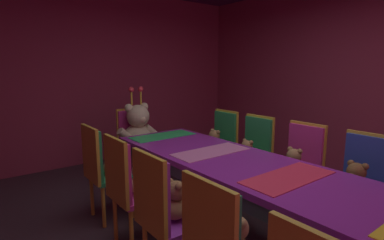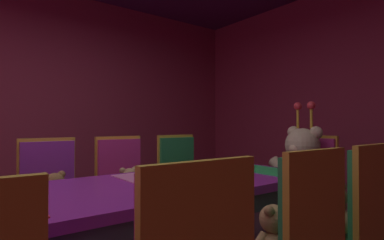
{
  "view_description": "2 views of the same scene",
  "coord_description": "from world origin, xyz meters",
  "px_view_note": "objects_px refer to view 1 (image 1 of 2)",
  "views": [
    {
      "loc": [
        -1.87,
        -1.7,
        1.54
      ],
      "look_at": [
        -0.02,
        0.72,
        1.02
      ],
      "focal_mm": 28.46,
      "sensor_mm": 36.0,
      "label": 1
    },
    {
      "loc": [
        1.62,
        -0.56,
        1.09
      ],
      "look_at": [
        0.13,
        0.58,
        1.11
      ],
      "focal_mm": 29.17,
      "sensor_mm": 36.0,
      "label": 2
    }
  ],
  "objects_px": {
    "teddy_left_3": "(141,180)",
    "chair_right_1": "(363,178)",
    "banquet_table": "(244,172)",
    "throne_chair": "(133,136)",
    "chair_left_4": "(99,164)",
    "chair_right_3": "(255,149)",
    "teddy_right_4": "(214,142)",
    "teddy_right_1": "(355,182)",
    "chair_left_3": "(125,182)",
    "teddy_right_3": "(246,153)",
    "teddy_left_2": "(177,202)",
    "king_teddy_bear": "(139,129)",
    "teddy_left_4": "(113,163)",
    "chair_right_2": "(301,161)",
    "chair_right_4": "(222,140)",
    "teddy_right_2": "(293,164)",
    "chair_left_2": "(160,206)"
  },
  "relations": [
    {
      "from": "teddy_left_2",
      "to": "teddy_right_3",
      "type": "bearing_deg",
      "value": 23.68
    },
    {
      "from": "teddy_right_4",
      "to": "king_teddy_bear",
      "type": "xyz_separation_m",
      "value": [
        -0.69,
        0.75,
        0.14
      ]
    },
    {
      "from": "chair_right_1",
      "to": "chair_right_2",
      "type": "bearing_deg",
      "value": -91.57
    },
    {
      "from": "teddy_left_3",
      "to": "teddy_right_4",
      "type": "height_order",
      "value": "teddy_right_4"
    },
    {
      "from": "chair_right_1",
      "to": "teddy_left_4",
      "type": "bearing_deg",
      "value": -49.32
    },
    {
      "from": "teddy_right_3",
      "to": "teddy_right_4",
      "type": "xyz_separation_m",
      "value": [
        -0.01,
        0.56,
        0.01
      ]
    },
    {
      "from": "chair_left_3",
      "to": "chair_left_4",
      "type": "bearing_deg",
      "value": 89.81
    },
    {
      "from": "chair_left_4",
      "to": "teddy_right_4",
      "type": "relative_size",
      "value": 3.15
    },
    {
      "from": "chair_left_2",
      "to": "chair_right_1",
      "type": "relative_size",
      "value": 1.0
    },
    {
      "from": "banquet_table",
      "to": "teddy_left_2",
      "type": "distance_m",
      "value": 0.71
    },
    {
      "from": "teddy_left_4",
      "to": "teddy_right_1",
      "type": "distance_m",
      "value": 2.26
    },
    {
      "from": "chair_left_4",
      "to": "king_teddy_bear",
      "type": "distance_m",
      "value": 1.13
    },
    {
      "from": "teddy_left_3",
      "to": "chair_right_4",
      "type": "bearing_deg",
      "value": 21.4
    },
    {
      "from": "teddy_left_4",
      "to": "banquet_table",
      "type": "bearing_deg",
      "value": -59.4
    },
    {
      "from": "chair_left_3",
      "to": "teddy_right_3",
      "type": "height_order",
      "value": "chair_left_3"
    },
    {
      "from": "chair_right_2",
      "to": "chair_right_3",
      "type": "height_order",
      "value": "same"
    },
    {
      "from": "teddy_right_2",
      "to": "chair_left_4",
      "type": "bearing_deg",
      "value": -37.03
    },
    {
      "from": "chair_right_1",
      "to": "king_teddy_bear",
      "type": "distance_m",
      "value": 2.67
    },
    {
      "from": "chair_right_2",
      "to": "teddy_right_2",
      "type": "height_order",
      "value": "chair_right_2"
    },
    {
      "from": "chair_right_3",
      "to": "teddy_right_4",
      "type": "bearing_deg",
      "value": -74.68
    },
    {
      "from": "chair_left_3",
      "to": "teddy_right_1",
      "type": "height_order",
      "value": "chair_left_3"
    },
    {
      "from": "chair_left_4",
      "to": "teddy_left_3",
      "type": "bearing_deg",
      "value": -76.76
    },
    {
      "from": "teddy_left_3",
      "to": "chair_right_3",
      "type": "bearing_deg",
      "value": 1.6
    },
    {
      "from": "teddy_left_2",
      "to": "king_teddy_bear",
      "type": "xyz_separation_m",
      "value": [
        0.71,
        1.92,
        0.14
      ]
    },
    {
      "from": "chair_right_1",
      "to": "teddy_right_1",
      "type": "relative_size",
      "value": 3.01
    },
    {
      "from": "throne_chair",
      "to": "king_teddy_bear",
      "type": "xyz_separation_m",
      "value": [
        0.0,
        -0.17,
        0.13
      ]
    },
    {
      "from": "chair_right_2",
      "to": "chair_right_3",
      "type": "bearing_deg",
      "value": -88.64
    },
    {
      "from": "chair_right_1",
      "to": "chair_right_2",
      "type": "distance_m",
      "value": 0.62
    },
    {
      "from": "teddy_right_4",
      "to": "king_teddy_bear",
      "type": "relative_size",
      "value": 0.38
    },
    {
      "from": "banquet_table",
      "to": "chair_right_3",
      "type": "distance_m",
      "value": 1.04
    },
    {
      "from": "teddy_left_4",
      "to": "teddy_right_1",
      "type": "height_order",
      "value": "teddy_right_1"
    },
    {
      "from": "teddy_right_1",
      "to": "throne_chair",
      "type": "bearing_deg",
      "value": -75.56
    },
    {
      "from": "banquet_table",
      "to": "throne_chair",
      "type": "xyz_separation_m",
      "value": [
        0.0,
        2.08,
        -0.06
      ]
    },
    {
      "from": "teddy_left_4",
      "to": "teddy_right_3",
      "type": "distance_m",
      "value": 1.5
    },
    {
      "from": "chair_right_1",
      "to": "chair_right_4",
      "type": "distance_m",
      "value": 1.78
    },
    {
      "from": "banquet_table",
      "to": "chair_right_2",
      "type": "distance_m",
      "value": 0.86
    },
    {
      "from": "chair_left_3",
      "to": "chair_left_4",
      "type": "xyz_separation_m",
      "value": [
        0.0,
        0.6,
        0.0
      ]
    },
    {
      "from": "chair_left_3",
      "to": "king_teddy_bear",
      "type": "distance_m",
      "value": 1.59
    },
    {
      "from": "teddy_left_3",
      "to": "king_teddy_bear",
      "type": "height_order",
      "value": "king_teddy_bear"
    },
    {
      "from": "teddy_right_3",
      "to": "chair_right_4",
      "type": "distance_m",
      "value": 0.57
    },
    {
      "from": "chair_left_2",
      "to": "teddy_left_2",
      "type": "xyz_separation_m",
      "value": [
        0.14,
        -0.0,
        -0.01
      ]
    },
    {
      "from": "banquet_table",
      "to": "teddy_left_3",
      "type": "distance_m",
      "value": 0.9
    },
    {
      "from": "teddy_left_3",
      "to": "chair_right_1",
      "type": "xyz_separation_m",
      "value": [
        1.53,
        -1.18,
        0.02
      ]
    },
    {
      "from": "chair_right_3",
      "to": "banquet_table",
      "type": "bearing_deg",
      "value": 36.09
    },
    {
      "from": "chair_left_4",
      "to": "teddy_right_4",
      "type": "xyz_separation_m",
      "value": [
        1.53,
        -0.0,
        -0.01
      ]
    },
    {
      "from": "chair_right_2",
      "to": "teddy_right_3",
      "type": "distance_m",
      "value": 0.63
    },
    {
      "from": "teddy_right_1",
      "to": "teddy_right_2",
      "type": "distance_m",
      "value": 0.62
    },
    {
      "from": "chair_left_4",
      "to": "chair_right_2",
      "type": "bearing_deg",
      "value": -34.6
    },
    {
      "from": "teddy_left_3",
      "to": "teddy_right_2",
      "type": "distance_m",
      "value": 1.52
    },
    {
      "from": "teddy_left_4",
      "to": "chair_right_1",
      "type": "xyz_separation_m",
      "value": [
        1.53,
        -1.78,
        0.02
      ]
    }
  ]
}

